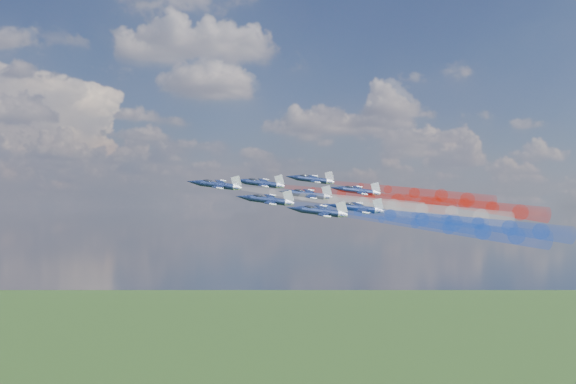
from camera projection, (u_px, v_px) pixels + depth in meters
name	position (u px, v px, depth m)	size (l,w,h in m)	color
jet_lead	(217.00, 185.00, 151.47)	(10.24, 12.81, 3.41)	black
trail_lead	(333.00, 200.00, 152.80)	(4.27, 42.06, 4.27)	white
jet_inner_left	(268.00, 200.00, 142.75)	(10.24, 12.81, 3.41)	black
trail_inner_left	(390.00, 216.00, 144.08)	(4.27, 42.06, 4.27)	blue
jet_inner_right	(261.00, 183.00, 161.58)	(10.24, 12.81, 3.41)	black
trail_inner_right	(370.00, 197.00, 162.91)	(4.27, 42.06, 4.27)	red
jet_outer_left	(320.00, 212.00, 135.09)	(10.24, 12.81, 3.41)	black
trail_outer_left	(449.00, 228.00, 136.42)	(4.27, 42.06, 4.27)	blue
jet_center_third	(307.00, 195.00, 152.38)	(10.24, 12.81, 3.41)	black
trail_center_third	(422.00, 209.00, 153.71)	(4.27, 42.06, 4.27)	white
jet_outer_right	(312.00, 180.00, 170.47)	(10.24, 12.81, 3.41)	black
trail_outer_right	(415.00, 193.00, 171.80)	(4.27, 42.06, 4.27)	red
jet_rear_left	(357.00, 208.00, 144.00)	(10.24, 12.81, 3.41)	black
trail_rear_left	(478.00, 224.00, 145.33)	(4.27, 42.06, 4.27)	blue
jet_rear_right	(358.00, 191.00, 162.69)	(10.24, 12.81, 3.41)	black
trail_rear_right	(465.00, 205.00, 164.02)	(4.27, 42.06, 4.27)	red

